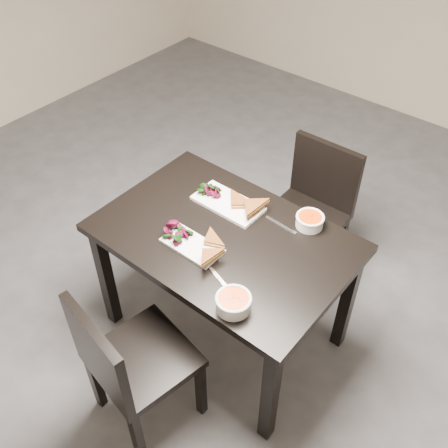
# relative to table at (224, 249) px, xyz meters

# --- Properties ---
(ground) EXTENTS (5.00, 5.00, 0.00)m
(ground) POSITION_rel_table_xyz_m (-0.36, 0.36, -0.65)
(ground) COLOR #47474C
(ground) RESTS_ON ground
(table) EXTENTS (1.20, 0.80, 0.75)m
(table) POSITION_rel_table_xyz_m (0.00, 0.00, 0.00)
(table) COLOR black
(table) RESTS_ON ground
(chair_near) EXTENTS (0.49, 0.49, 0.85)m
(chair_near) POSITION_rel_table_xyz_m (0.00, -0.67, -0.17)
(chair_near) COLOR black
(chair_near) RESTS_ON ground
(chair_far) EXTENTS (0.43, 0.43, 0.85)m
(chair_far) POSITION_rel_table_xyz_m (0.07, 0.73, -0.17)
(chair_far) COLOR black
(chair_far) RESTS_ON ground
(plate_near) EXTENTS (0.29, 0.14, 0.01)m
(plate_near) POSITION_rel_table_xyz_m (-0.06, -0.15, 0.11)
(plate_near) COLOR white
(plate_near) RESTS_ON table
(sandwich_near) EXTENTS (0.17, 0.15, 0.05)m
(sandwich_near) POSITION_rel_table_xyz_m (0.00, -0.14, 0.14)
(sandwich_near) COLOR brown
(sandwich_near) RESTS_ON plate_near
(salad_near) EXTENTS (0.09, 0.08, 0.04)m
(salad_near) POSITION_rel_table_xyz_m (-0.16, -0.15, 0.13)
(salad_near) COLOR black
(salad_near) RESTS_ON plate_near
(soup_bowl_near) EXTENTS (0.15, 0.15, 0.07)m
(soup_bowl_near) POSITION_rel_table_xyz_m (0.30, -0.31, 0.14)
(soup_bowl_near) COLOR white
(soup_bowl_near) RESTS_ON table
(cutlery_near) EXTENTS (0.18, 0.07, 0.00)m
(cutlery_near) POSITION_rel_table_xyz_m (0.17, -0.23, 0.10)
(cutlery_near) COLOR silver
(cutlery_near) RESTS_ON table
(plate_far) EXTENTS (0.36, 0.18, 0.02)m
(plate_far) POSITION_rel_table_xyz_m (-0.12, 0.18, 0.11)
(plate_far) COLOR white
(plate_far) RESTS_ON table
(sandwich_far) EXTENTS (0.22, 0.22, 0.06)m
(sandwich_far) POSITION_rel_table_xyz_m (-0.06, 0.17, 0.15)
(sandwich_far) COLOR brown
(sandwich_far) RESTS_ON plate_far
(salad_far) EXTENTS (0.11, 0.10, 0.05)m
(salad_far) POSITION_rel_table_xyz_m (-0.22, 0.18, 0.14)
(salad_far) COLOR black
(salad_far) RESTS_ON plate_far
(soup_bowl_far) EXTENTS (0.14, 0.14, 0.06)m
(soup_bowl_far) POSITION_rel_table_xyz_m (0.28, 0.31, 0.13)
(soup_bowl_far) COLOR white
(soup_bowl_far) RESTS_ON table
(cutlery_far) EXTENTS (0.18, 0.03, 0.00)m
(cutlery_far) POSITION_rel_table_xyz_m (0.17, 0.23, 0.10)
(cutlery_far) COLOR silver
(cutlery_far) RESTS_ON table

